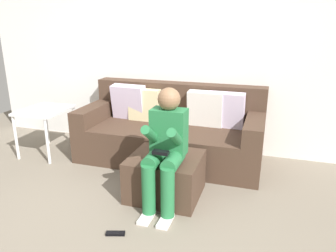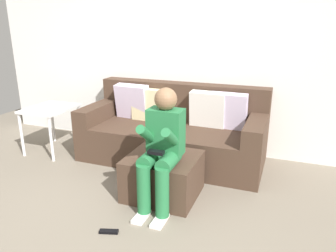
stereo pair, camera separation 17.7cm
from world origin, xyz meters
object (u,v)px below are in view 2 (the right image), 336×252
object	(u,v)px
person_seated	(161,146)
side_table	(50,114)
remote_near_ottoman	(109,232)
couch_sectional	(174,131)
ottoman	(163,176)

from	to	relation	value
person_seated	side_table	size ratio (longest dim) A/B	1.71
person_seated	remote_near_ottoman	bearing A→B (deg)	-114.30
person_seated	remote_near_ottoman	xyz separation A→B (m)	(-0.24, -0.54, -0.58)
couch_sectional	side_table	bearing A→B (deg)	-167.12
ottoman	remote_near_ottoman	xyz separation A→B (m)	(-0.18, -0.72, -0.19)
person_seated	remote_near_ottoman	world-z (taller)	person_seated
couch_sectional	remote_near_ottoman	xyz separation A→B (m)	(0.04, -1.65, -0.33)
ottoman	side_table	bearing A→B (deg)	162.51
couch_sectional	remote_near_ottoman	world-z (taller)	couch_sectional
person_seated	side_table	world-z (taller)	person_seated
couch_sectional	person_seated	size ratio (longest dim) A/B	2.00
side_table	person_seated	bearing A→B (deg)	-22.02
couch_sectional	remote_near_ottoman	size ratio (longest dim) A/B	14.24
ottoman	person_seated	distance (m)	0.43
ottoman	person_seated	world-z (taller)	person_seated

